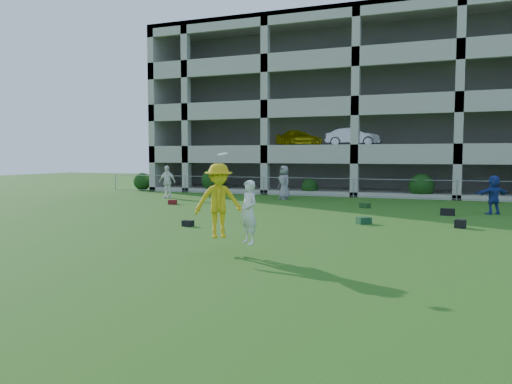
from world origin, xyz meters
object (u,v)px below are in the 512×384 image
at_px(bystander_c, 284,182).
at_px(frisbee_contest, 224,203).
at_px(bystander_d, 494,195).
at_px(crate_d, 460,224).
at_px(parking_garage, 375,112).
at_px(bystander_b, 167,182).

height_order(bystander_c, frisbee_contest, frisbee_contest).
xyz_separation_m(bystander_d, frisbee_contest, (-7.36, -12.45, 0.49)).
distance_m(crate_d, parking_garage, 22.33).
relative_size(bystander_d, parking_garage, 0.06).
distance_m(bystander_c, bystander_d, 11.68).
bearing_deg(bystander_b, frisbee_contest, -51.99).
height_order(bystander_b, parking_garage, parking_garage).
bearing_deg(frisbee_contest, bystander_d, 59.41).
distance_m(bystander_b, bystander_d, 18.20).
bearing_deg(parking_garage, crate_d, -73.77).
distance_m(bystander_c, frisbee_contest, 16.72).
xyz_separation_m(bystander_b, crate_d, (16.64, -7.33, -0.85)).
xyz_separation_m(bystander_c, bystander_d, (11.03, -3.86, -0.14)).
height_order(crate_d, parking_garage, parking_garage).
bearing_deg(frisbee_contest, bystander_c, 102.66).
bearing_deg(bystander_d, bystander_c, -53.41).
xyz_separation_m(bystander_b, frisbee_contest, (10.71, -14.66, 0.36)).
relative_size(bystander_b, frisbee_contest, 0.85).
distance_m(bystander_b, frisbee_contest, 18.15).
relative_size(bystander_c, crate_d, 5.76).
bearing_deg(bystander_d, crate_d, 40.33).
height_order(bystander_c, bystander_d, bystander_c).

